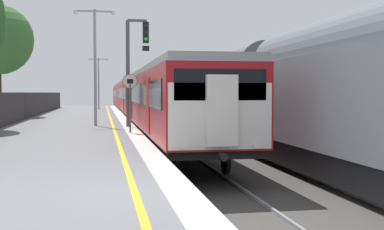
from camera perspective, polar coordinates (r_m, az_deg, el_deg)
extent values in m
cube|color=silver|center=(8.36, -1.27, -8.58)|extent=(0.60, 110.00, 0.01)
cube|color=yellow|center=(8.28, -6.47, -8.71)|extent=(0.12, 110.00, 0.01)
cube|color=maroon|center=(22.53, -2.57, 1.65)|extent=(2.80, 19.78, 2.30)
cube|color=black|center=(22.59, -2.56, -1.58)|extent=(2.64, 19.18, 0.25)
cube|color=gray|center=(22.55, -2.57, 4.88)|extent=(2.68, 19.78, 0.24)
cube|color=black|center=(22.39, -6.16, 2.40)|extent=(0.02, 18.18, 0.84)
cube|color=red|center=(17.46, -5.04, 1.06)|extent=(0.03, 1.10, 1.90)
cube|color=red|center=(27.32, -6.88, 1.58)|extent=(0.03, 1.10, 1.90)
cylinder|color=black|center=(15.35, -1.86, -5.39)|extent=(0.12, 0.84, 0.84)
cylinder|color=black|center=(15.65, 3.82, -5.25)|extent=(0.12, 0.84, 0.84)
cylinder|color=black|center=(29.78, -5.89, -1.55)|extent=(0.12, 0.84, 0.84)
cylinder|color=black|center=(29.93, -2.91, -1.52)|extent=(0.12, 0.84, 0.84)
cube|color=maroon|center=(42.81, -6.16, 2.06)|extent=(2.80, 19.78, 2.30)
cube|color=black|center=(42.84, -6.15, 0.36)|extent=(2.64, 19.18, 0.25)
cube|color=gray|center=(42.82, -6.16, 3.76)|extent=(2.68, 19.78, 0.24)
cube|color=black|center=(42.74, -8.05, 2.45)|extent=(0.02, 18.18, 0.84)
cube|color=red|center=(37.80, -7.78, 1.84)|extent=(0.03, 1.10, 1.90)
cube|color=red|center=(47.68, -8.26, 1.98)|extent=(0.03, 1.10, 1.90)
cylinder|color=black|center=(35.55, -6.58, -0.89)|extent=(0.12, 0.84, 0.84)
cylinder|color=black|center=(35.68, -4.08, -0.87)|extent=(0.12, 0.84, 0.84)
cylinder|color=black|center=(50.09, -7.61, 0.10)|extent=(0.12, 0.84, 0.84)
cylinder|color=black|center=(50.18, -5.83, 0.11)|extent=(0.12, 0.84, 0.84)
cube|color=maroon|center=(63.15, -7.44, 2.21)|extent=(2.80, 19.78, 2.30)
cube|color=black|center=(63.17, -7.43, 1.05)|extent=(2.64, 19.18, 0.25)
cube|color=gray|center=(63.16, -7.44, 3.36)|extent=(2.68, 19.78, 0.24)
cube|color=black|center=(63.10, -8.72, 2.47)|extent=(0.02, 18.18, 0.84)
cube|color=red|center=(58.16, -8.60, 2.07)|extent=(0.03, 1.10, 1.90)
cube|color=red|center=(68.05, -8.82, 2.14)|extent=(0.03, 1.10, 1.90)
cylinder|color=black|center=(55.88, -7.87, 0.35)|extent=(0.12, 0.84, 0.84)
cylinder|color=black|center=(55.96, -6.28, 0.36)|extent=(0.12, 0.84, 0.84)
cylinder|color=black|center=(70.44, -8.34, 0.79)|extent=(0.12, 0.84, 0.84)
cylinder|color=black|center=(70.50, -7.07, 0.80)|extent=(0.12, 0.84, 0.84)
cube|color=silver|center=(12.85, 3.22, -0.13)|extent=(2.70, 0.10, 1.70)
cube|color=black|center=(12.82, 3.24, 3.44)|extent=(2.40, 0.08, 0.80)
cube|color=silver|center=(12.70, 3.36, 0.51)|extent=(0.80, 0.24, 1.80)
cylinder|color=white|center=(12.66, -0.92, -3.57)|extent=(0.18, 0.06, 0.18)
cylinder|color=white|center=(13.10, 7.32, -3.39)|extent=(0.18, 0.06, 0.18)
cylinder|color=black|center=(12.65, 3.51, -4.72)|extent=(0.20, 0.35, 0.20)
cube|color=black|center=(42.83, -6.17, 4.10)|extent=(0.60, 0.90, 0.20)
cube|color=#232326|center=(15.21, 17.30, -5.11)|extent=(2.30, 12.22, 0.79)
cube|color=slate|center=(15.08, 17.38, 1.43)|extent=(2.60, 11.42, 2.67)
cylinder|color=#515660|center=(15.11, 17.45, 6.50)|extent=(2.39, 11.02, 2.39)
cylinder|color=black|center=(18.67, 9.31, -4.01)|extent=(0.12, 0.84, 0.84)
cylinder|color=black|center=(19.24, 13.71, -3.85)|extent=(0.12, 0.84, 0.84)
cube|color=#232326|center=(27.37, 4.64, -1.64)|extent=(2.30, 12.22, 0.79)
cube|color=slate|center=(27.30, 4.66, 1.99)|extent=(2.60, 11.42, 2.67)
cylinder|color=#515660|center=(27.32, 4.67, 4.79)|extent=(2.39, 11.02, 2.39)
cylinder|color=black|center=(23.22, 5.37, -2.70)|extent=(0.12, 0.84, 0.84)
cylinder|color=black|center=(23.69, 9.01, -2.62)|extent=(0.12, 0.84, 0.84)
cylinder|color=black|center=(31.20, 1.33, -1.35)|extent=(0.12, 0.84, 0.84)
cylinder|color=black|center=(31.55, 4.11, -1.31)|extent=(0.12, 0.84, 0.84)
cylinder|color=#47474C|center=(24.06, -7.25, 4.63)|extent=(0.18, 0.18, 5.01)
cube|color=#47474C|center=(24.30, -6.21, 10.55)|extent=(0.90, 0.12, 0.12)
cube|color=black|center=(24.26, -5.25, 9.26)|extent=(0.28, 0.20, 1.00)
cylinder|color=black|center=(24.19, -5.22, 10.04)|extent=(0.16, 0.04, 0.16)
cylinder|color=black|center=(24.15, -5.22, 9.29)|extent=(0.16, 0.04, 0.16)
cylinder|color=#19D83F|center=(24.11, -5.22, 8.54)|extent=(0.16, 0.04, 0.16)
cube|color=black|center=(24.19, -5.24, 7.49)|extent=(0.32, 0.16, 0.24)
cylinder|color=#59595B|center=(20.41, -6.99, 0.81)|extent=(0.08, 0.08, 2.02)
cylinder|color=black|center=(20.40, -7.01, 3.80)|extent=(0.59, 0.02, 0.59)
cylinder|color=silver|center=(20.39, -7.01, 3.80)|extent=(0.56, 0.02, 0.56)
cube|color=black|center=(20.38, -7.01, 3.80)|extent=(0.24, 0.01, 0.18)
cylinder|color=#93999E|center=(25.15, -10.89, 5.27)|extent=(0.14, 0.14, 5.67)
cube|color=#93999E|center=(25.43, -9.90, 11.44)|extent=(0.90, 0.08, 0.08)
cylinder|color=silver|center=(25.42, -8.87, 11.27)|extent=(0.20, 0.20, 0.18)
cube|color=#93999E|center=(25.44, -11.97, 11.42)|extent=(0.90, 0.08, 0.08)
cylinder|color=silver|center=(25.44, -13.00, 11.22)|extent=(0.20, 0.20, 0.18)
cylinder|color=#93999E|center=(50.25, -10.50, 3.50)|extent=(0.14, 0.14, 4.99)
cube|color=#93999E|center=(50.35, -10.01, 6.23)|extent=(0.90, 0.08, 0.08)
cylinder|color=silver|center=(50.35, -9.49, 6.14)|extent=(0.20, 0.20, 0.18)
cube|color=#93999E|center=(50.35, -11.04, 6.22)|extent=(0.90, 0.08, 0.08)
cylinder|color=silver|center=(50.36, -11.55, 6.12)|extent=(0.20, 0.20, 0.18)
cylinder|color=#38383D|center=(31.83, -18.41, 0.94)|extent=(0.07, 0.07, 1.60)
cylinder|color=#38383D|center=(43.42, -16.19, 1.36)|extent=(0.07, 0.07, 1.60)
cylinder|color=#38383D|center=(55.06, -14.90, 1.61)|extent=(0.07, 0.07, 1.60)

